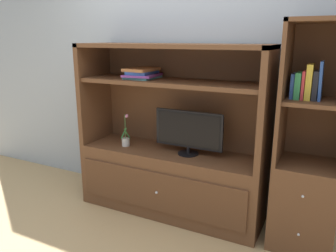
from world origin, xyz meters
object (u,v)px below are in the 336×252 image
at_px(upright_book_row, 308,84).
at_px(potted_plant, 126,139).
at_px(media_console, 171,162).
at_px(magazine_stack, 142,73).
at_px(bookshelf_tall, 307,177).
at_px(tv_monitor, 188,131).

bearing_deg(upright_book_row, potted_plant, -177.65).
height_order(media_console, magazine_stack, media_console).
bearing_deg(magazine_stack, potted_plant, -156.99).
height_order(potted_plant, bookshelf_tall, bookshelf_tall).
bearing_deg(bookshelf_tall, media_console, -179.93).
bearing_deg(upright_book_row, media_console, 179.62).
xyz_separation_m(media_console, bookshelf_tall, (1.18, 0.00, 0.08)).
distance_m(potted_plant, upright_book_row, 1.69).
xyz_separation_m(potted_plant, magazine_stack, (0.16, 0.07, 0.63)).
relative_size(tv_monitor, bookshelf_tall, 0.36).
relative_size(magazine_stack, bookshelf_tall, 0.21).
bearing_deg(magazine_stack, upright_book_row, -0.16).
bearing_deg(potted_plant, bookshelf_tall, 2.57).
relative_size(potted_plant, bookshelf_tall, 0.18).
relative_size(tv_monitor, upright_book_row, 2.28).
xyz_separation_m(tv_monitor, bookshelf_tall, (1.00, 0.02, -0.24)).
bearing_deg(potted_plant, tv_monitor, 5.08).
bearing_deg(magazine_stack, tv_monitor, -1.43).
height_order(media_console, tv_monitor, media_console).
height_order(bookshelf_tall, upright_book_row, bookshelf_tall).
height_order(media_console, bookshelf_tall, bookshelf_tall).
relative_size(media_console, magazine_stack, 4.78).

